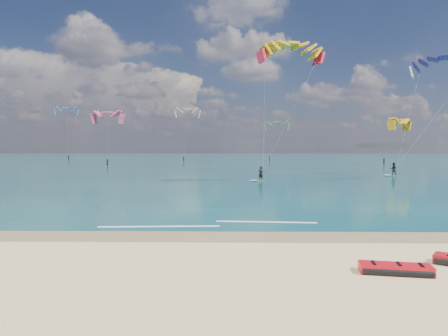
# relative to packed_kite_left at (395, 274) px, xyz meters

# --- Properties ---
(ground) EXTENTS (320.00, 320.00, 0.00)m
(ground) POSITION_rel_packed_kite_left_xyz_m (-5.69, 42.27, 0.00)
(ground) COLOR tan
(ground) RESTS_ON ground
(wet_sand_strip) EXTENTS (320.00, 2.40, 0.01)m
(wet_sand_strip) POSITION_rel_packed_kite_left_xyz_m (-5.69, 5.27, 0.00)
(wet_sand_strip) COLOR brown
(wet_sand_strip) RESTS_ON ground
(sea) EXTENTS (320.00, 200.00, 0.04)m
(sea) POSITION_rel_packed_kite_left_xyz_m (-5.69, 106.27, 0.02)
(sea) COLOR #0B3C3F
(sea) RESTS_ON ground
(packed_kite_left) EXTENTS (2.57, 1.38, 0.36)m
(packed_kite_left) POSITION_rel_packed_kite_left_xyz_m (0.00, 0.00, 0.00)
(packed_kite_left) COLOR red
(packed_kite_left) RESTS_ON ground
(kitesurfer_main) EXTENTS (8.70, 7.42, 16.05)m
(kitesurfer_main) POSITION_rel_packed_kite_left_xyz_m (-0.42, 31.55, 8.32)
(kitesurfer_main) COLOR gold
(kitesurfer_main) RESTS_ON sea
(kitesurfer_far) EXTENTS (11.53, 6.63, 17.05)m
(kitesurfer_far) POSITION_rel_packed_kite_left_xyz_m (19.77, 40.90, 8.93)
(kitesurfer_far) COLOR #A0CD1E
(kitesurfer_far) RESTS_ON sea
(shoreline_foam) EXTENTS (11.43, 1.90, 0.01)m
(shoreline_foam) POSITION_rel_packed_kite_left_xyz_m (-6.44, 7.88, 0.04)
(shoreline_foam) COLOR white
(shoreline_foam) RESTS_ON ground
(distant_kites) EXTENTS (85.78, 34.87, 14.48)m
(distant_kites) POSITION_rel_packed_kite_left_xyz_m (-15.28, 81.95, 5.95)
(distant_kites) COLOR #23649A
(distant_kites) RESTS_ON ground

